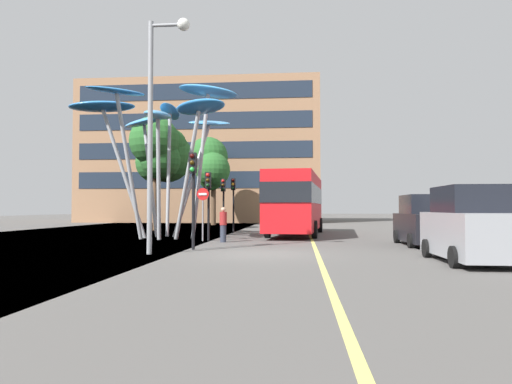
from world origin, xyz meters
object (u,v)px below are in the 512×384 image
traffic_light_opposite (233,193)px  street_lamp (159,106)px  no_entry_sign (203,206)px  traffic_light_kerb_far (208,191)px  car_parked_mid (425,222)px  car_parked_near (471,227)px  leaf_sculpture (160,119)px  traffic_light_island_mid (223,194)px  traffic_light_kerb_near (193,180)px  red_bus (296,200)px  pedestrian (223,225)px

traffic_light_opposite → street_lamp: (-0.54, -14.93, 2.62)m
street_lamp → no_entry_sign: (0.22, 6.59, -3.50)m
traffic_light_kerb_far → car_parked_mid: bearing=-11.9°
car_parked_near → no_entry_sign: (-9.82, 8.16, 0.67)m
leaf_sculpture → no_entry_sign: size_ratio=3.65×
no_entry_sign → traffic_light_island_mid: bearing=90.4°
no_entry_sign → traffic_light_kerb_near: bearing=-82.8°
red_bus → street_lamp: bearing=-111.2°
traffic_light_kerb_near → traffic_light_opposite: size_ratio=1.04×
traffic_light_kerb_far → street_lamp: street_lamp is taller
leaf_sculpture → pedestrian: leaf_sculpture is taller
car_parked_mid → no_entry_sign: no_entry_sign is taller
leaf_sculpture → street_lamp: bearing=-73.4°
traffic_light_opposite → car_parked_near: (9.50, -16.51, -1.56)m
traffic_light_kerb_near → traffic_light_island_mid: 11.22m
traffic_light_kerb_far → car_parked_mid: traffic_light_kerb_far is taller
car_parked_near → pedestrian: bearing=139.1°
leaf_sculpture → traffic_light_opposite: size_ratio=2.63×
traffic_light_kerb_far → car_parked_near: 12.91m
traffic_light_island_mid → car_parked_near: traffic_light_island_mid is taller
leaf_sculpture → pedestrian: (3.89, -2.59, -5.59)m
traffic_light_island_mid → no_entry_sign: bearing=-89.6°
traffic_light_island_mid → street_lamp: size_ratio=0.42×
street_lamp → traffic_light_opposite: bearing=87.9°
traffic_light_opposite → no_entry_sign: 8.40m
leaf_sculpture → traffic_light_opposite: (3.08, 6.39, -3.81)m
pedestrian → car_parked_mid: bearing=-7.1°
traffic_light_island_mid → leaf_sculpture: bearing=-121.2°
traffic_light_kerb_near → car_parked_mid: (9.52, 3.00, -1.71)m
traffic_light_kerb_far → traffic_light_island_mid: traffic_light_island_mid is taller
leaf_sculpture → street_lamp: 9.00m
leaf_sculpture → car_parked_mid: size_ratio=2.12×
leaf_sculpture → traffic_light_kerb_near: 8.37m
pedestrian → leaf_sculpture: bearing=146.3°
red_bus → leaf_sculpture: size_ratio=1.17×
pedestrian → traffic_light_opposite: bearing=95.1°
street_lamp → traffic_light_kerb_near: bearing=65.8°
pedestrian → no_entry_sign: bearing=150.5°
traffic_light_kerb_far → street_lamp: (-0.43, -6.92, 2.76)m
car_parked_mid → traffic_light_island_mid: bearing=141.1°
traffic_light_kerb_far → traffic_light_opposite: 8.02m
leaf_sculpture → street_lamp: size_ratio=1.14×
street_lamp → pedestrian: (1.34, 5.96, -4.40)m
leaf_sculpture → car_parked_near: size_ratio=2.13×
traffic_light_opposite → car_parked_near: traffic_light_opposite is taller
traffic_light_kerb_far → traffic_light_island_mid: bearing=92.3°
traffic_light_kerb_near → red_bus: bearing=69.3°
no_entry_sign → red_bus: bearing=51.2°
traffic_light_opposite → traffic_light_kerb_near: bearing=-88.8°
car_parked_near → pedestrian: (-8.70, 7.53, -0.23)m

